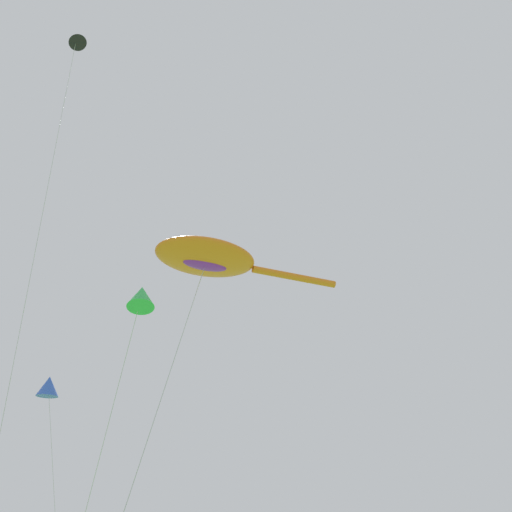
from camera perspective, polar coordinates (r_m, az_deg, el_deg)
The scene contains 4 objects.
big_show_kite at distance 26.78m, azimuth -4.59°, elevation -0.24°, with size 11.22×5.84×15.74m.
small_kite_diamond_red at distance 32.32m, azimuth -19.28°, elevation -11.74°, with size 2.14×3.44×11.99m.
small_kite_streamer_purple at distance 18.96m, azimuth -10.95°, elevation -3.94°, with size 1.93×4.71×10.46m.
small_kite_bird_shape at distance 32.00m, azimuth -16.88°, elevation 19.13°, with size 1.05×1.93×26.12m.
Camera 1 is at (-9.92, -0.61, 1.36)m, focal length 41.71 mm.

